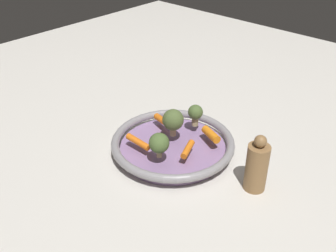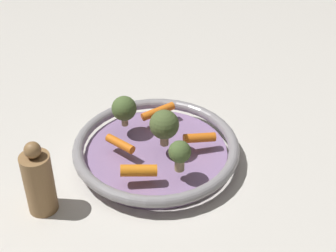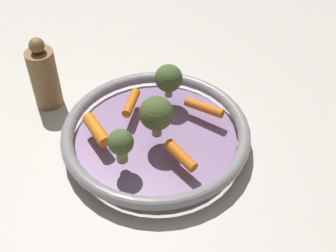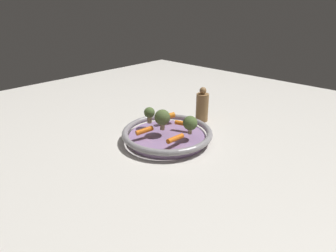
{
  "view_description": "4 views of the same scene",
  "coord_description": "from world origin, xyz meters",
  "px_view_note": "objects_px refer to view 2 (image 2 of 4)",
  "views": [
    {
      "loc": [
        -0.52,
        0.59,
        0.56
      ],
      "look_at": [
        0.01,
        0.01,
        0.07
      ],
      "focal_mm": 42.04,
      "sensor_mm": 36.0,
      "label": 1
    },
    {
      "loc": [
        -0.32,
        -0.63,
        0.59
      ],
      "look_at": [
        0.02,
        -0.01,
        0.07
      ],
      "focal_mm": 54.28,
      "sensor_mm": 36.0,
      "label": 2
    },
    {
      "loc": [
        0.3,
        -0.41,
        0.52
      ],
      "look_at": [
        0.03,
        -0.01,
        0.06
      ],
      "focal_mm": 47.84,
      "sensor_mm": 36.0,
      "label": 3
    },
    {
      "loc": [
        0.61,
        0.58,
        0.42
      ],
      "look_at": [
        0.01,
        0.01,
        0.06
      ],
      "focal_mm": 30.14,
      "sensor_mm": 36.0,
      "label": 4
    }
  ],
  "objects_px": {
    "broccoli_floret_large": "(164,125)",
    "broccoli_floret_mid": "(124,109)",
    "serving_bowl": "(156,150)",
    "baby_carrot_center": "(158,111)",
    "broccoli_floret_small": "(178,154)",
    "baby_carrot_right": "(139,170)",
    "pepper_mill": "(39,181)",
    "baby_carrot_left": "(199,138)",
    "baby_carrot_back": "(120,144)"
  },
  "relations": [
    {
      "from": "broccoli_floret_large",
      "to": "pepper_mill",
      "type": "distance_m",
      "value": 0.23
    },
    {
      "from": "baby_carrot_center",
      "to": "broccoli_floret_mid",
      "type": "height_order",
      "value": "broccoli_floret_mid"
    },
    {
      "from": "baby_carrot_center",
      "to": "pepper_mill",
      "type": "distance_m",
      "value": 0.28
    },
    {
      "from": "broccoli_floret_mid",
      "to": "baby_carrot_back",
      "type": "bearing_deg",
      "value": -121.96
    },
    {
      "from": "baby_carrot_right",
      "to": "pepper_mill",
      "type": "height_order",
      "value": "pepper_mill"
    },
    {
      "from": "serving_bowl",
      "to": "pepper_mill",
      "type": "bearing_deg",
      "value": -174.58
    },
    {
      "from": "baby_carrot_right",
      "to": "broccoli_floret_mid",
      "type": "bearing_deg",
      "value": 74.17
    },
    {
      "from": "baby_carrot_center",
      "to": "broccoli_floret_mid",
      "type": "xyz_separation_m",
      "value": [
        -0.07,
        0.0,
        0.03
      ]
    },
    {
      "from": "baby_carrot_right",
      "to": "broccoli_floret_small",
      "type": "height_order",
      "value": "broccoli_floret_small"
    },
    {
      "from": "baby_carrot_back",
      "to": "baby_carrot_center",
      "type": "height_order",
      "value": "baby_carrot_center"
    },
    {
      "from": "baby_carrot_left",
      "to": "broccoli_floret_large",
      "type": "relative_size",
      "value": 0.84
    },
    {
      "from": "serving_bowl",
      "to": "baby_carrot_right",
      "type": "distance_m",
      "value": 0.1
    },
    {
      "from": "broccoli_floret_small",
      "to": "broccoli_floret_large",
      "type": "height_order",
      "value": "broccoli_floret_large"
    },
    {
      "from": "serving_bowl",
      "to": "broccoli_floret_large",
      "type": "bearing_deg",
      "value": -48.68
    },
    {
      "from": "broccoli_floret_mid",
      "to": "baby_carrot_center",
      "type": "bearing_deg",
      "value": -0.52
    },
    {
      "from": "baby_carrot_center",
      "to": "broccoli_floret_small",
      "type": "xyz_separation_m",
      "value": [
        -0.05,
        -0.16,
        0.03
      ]
    },
    {
      "from": "baby_carrot_left",
      "to": "broccoli_floret_small",
      "type": "height_order",
      "value": "broccoli_floret_small"
    },
    {
      "from": "serving_bowl",
      "to": "baby_carrot_left",
      "type": "distance_m",
      "value": 0.08
    },
    {
      "from": "baby_carrot_center",
      "to": "baby_carrot_back",
      "type": "bearing_deg",
      "value": -151.81
    },
    {
      "from": "baby_carrot_center",
      "to": "broccoli_floret_mid",
      "type": "distance_m",
      "value": 0.07
    },
    {
      "from": "broccoli_floret_large",
      "to": "broccoli_floret_mid",
      "type": "xyz_separation_m",
      "value": [
        -0.04,
        0.09,
        -0.01
      ]
    },
    {
      "from": "broccoli_floret_small",
      "to": "broccoli_floret_mid",
      "type": "xyz_separation_m",
      "value": [
        -0.02,
        0.16,
        0.0
      ]
    },
    {
      "from": "baby_carrot_left",
      "to": "pepper_mill",
      "type": "bearing_deg",
      "value": 177.1
    },
    {
      "from": "baby_carrot_back",
      "to": "broccoli_floret_mid",
      "type": "height_order",
      "value": "broccoli_floret_mid"
    },
    {
      "from": "serving_bowl",
      "to": "broccoli_floret_mid",
      "type": "height_order",
      "value": "broccoli_floret_mid"
    },
    {
      "from": "serving_bowl",
      "to": "pepper_mill",
      "type": "relative_size",
      "value": 2.23
    },
    {
      "from": "baby_carrot_center",
      "to": "broccoli_floret_large",
      "type": "distance_m",
      "value": 0.1
    },
    {
      "from": "pepper_mill",
      "to": "broccoli_floret_small",
      "type": "bearing_deg",
      "value": -16.45
    },
    {
      "from": "serving_bowl",
      "to": "baby_carrot_right",
      "type": "height_order",
      "value": "baby_carrot_right"
    },
    {
      "from": "broccoli_floret_small",
      "to": "broccoli_floret_mid",
      "type": "height_order",
      "value": "broccoli_floret_mid"
    },
    {
      "from": "baby_carrot_right",
      "to": "broccoli_floret_mid",
      "type": "xyz_separation_m",
      "value": [
        0.04,
        0.14,
        0.03
      ]
    },
    {
      "from": "baby_carrot_center",
      "to": "pepper_mill",
      "type": "height_order",
      "value": "pepper_mill"
    },
    {
      "from": "baby_carrot_right",
      "to": "pepper_mill",
      "type": "distance_m",
      "value": 0.16
    },
    {
      "from": "baby_carrot_left",
      "to": "broccoli_floret_mid",
      "type": "bearing_deg",
      "value": 130.78
    },
    {
      "from": "serving_bowl",
      "to": "broccoli_floret_small",
      "type": "distance_m",
      "value": 0.1
    },
    {
      "from": "baby_carrot_left",
      "to": "broccoli_floret_small",
      "type": "xyz_separation_m",
      "value": [
        -0.07,
        -0.05,
        0.03
      ]
    },
    {
      "from": "baby_carrot_back",
      "to": "baby_carrot_right",
      "type": "xyz_separation_m",
      "value": [
        -0.0,
        -0.08,
        0.0
      ]
    },
    {
      "from": "baby_carrot_right",
      "to": "baby_carrot_left",
      "type": "bearing_deg",
      "value": 12.11
    },
    {
      "from": "serving_bowl",
      "to": "baby_carrot_center",
      "type": "relative_size",
      "value": 4.47
    },
    {
      "from": "baby_carrot_right",
      "to": "broccoli_floret_small",
      "type": "xyz_separation_m",
      "value": [
        0.06,
        -0.02,
        0.03
      ]
    },
    {
      "from": "broccoli_floret_small",
      "to": "baby_carrot_back",
      "type": "bearing_deg",
      "value": 119.56
    },
    {
      "from": "broccoli_floret_large",
      "to": "broccoli_floret_mid",
      "type": "distance_m",
      "value": 0.09
    },
    {
      "from": "baby_carrot_center",
      "to": "broccoli_floret_large",
      "type": "bearing_deg",
      "value": -110.9
    },
    {
      "from": "baby_carrot_left",
      "to": "pepper_mill",
      "type": "relative_size",
      "value": 0.43
    },
    {
      "from": "baby_carrot_left",
      "to": "baby_carrot_right",
      "type": "relative_size",
      "value": 0.96
    },
    {
      "from": "broccoli_floret_large",
      "to": "serving_bowl",
      "type": "bearing_deg",
      "value": 131.32
    },
    {
      "from": "broccoli_floret_large",
      "to": "baby_carrot_right",
      "type": "bearing_deg",
      "value": -145.52
    },
    {
      "from": "serving_bowl",
      "to": "baby_carrot_back",
      "type": "relative_size",
      "value": 5.07
    },
    {
      "from": "baby_carrot_left",
      "to": "baby_carrot_right",
      "type": "height_order",
      "value": "baby_carrot_right"
    },
    {
      "from": "baby_carrot_left",
      "to": "pepper_mill",
      "type": "height_order",
      "value": "pepper_mill"
    }
  ]
}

